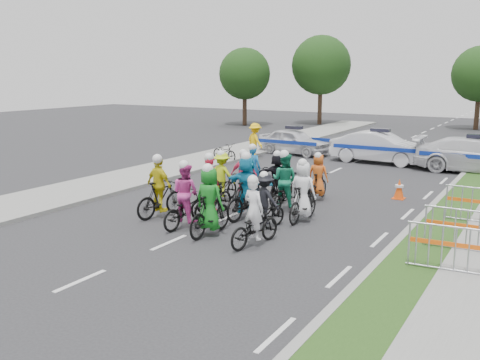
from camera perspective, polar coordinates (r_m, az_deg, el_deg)
The scene contains 29 objects.
ground at distance 13.96m, azimuth -7.58°, elevation -6.64°, with size 90.00×90.00×0.00m, color #28282B.
curb_right at distance 16.27m, azimuth 18.34°, elevation -4.30°, with size 0.20×60.00×0.12m, color gray.
grass_strip at distance 16.15m, azimuth 20.77°, elevation -4.60°, with size 1.20×60.00×0.11m, color #204114.
sidewalk_left at distance 21.75m, azimuth -12.95°, elevation -0.12°, with size 3.00×60.00×0.13m, color gray.
rider_0 at distance 13.46m, azimuth 1.54°, elevation -4.53°, with size 0.95×1.88×1.83m.
rider_1 at distance 14.29m, azimuth -3.24°, elevation -2.96°, with size 0.83×1.88×1.97m.
rider_2 at distance 15.10m, azimuth -5.75°, elevation -2.39°, with size 0.87×1.95×1.93m.
rider_3 at distance 16.24m, azimuth -8.53°, elevation -1.38°, with size 1.03×1.91×1.94m.
rider_4 at distance 14.82m, azimuth 2.69°, elevation -2.85°, with size 1.01×1.71×1.67m.
rider_5 at distance 15.83m, azimuth 0.77°, elevation -1.19°, with size 1.68×2.00×2.04m.
rider_6 at distance 16.34m, azimuth -3.11°, elevation -1.56°, with size 0.85×1.96×1.94m.
rider_7 at distance 15.71m, azimuth 6.73°, elevation -1.81°, with size 0.80×1.80×1.88m.
rider_8 at distance 16.76m, azimuth 4.81°, elevation -0.95°, with size 0.83×1.94×1.97m.
rider_9 at distance 17.72m, azimuth 0.48°, elevation -0.29°, with size 0.98×1.81×1.85m.
rider_10 at distance 18.05m, azimuth -1.89°, elevation -0.15°, with size 0.99×1.74×1.76m.
rider_11 at distance 17.86m, azimuth 4.06°, elevation -0.08°, with size 1.47×1.75×1.79m.
rider_12 at distance 19.07m, azimuth 1.46°, elevation 0.24°, with size 0.66×1.82×1.85m.
rider_13 at distance 18.43m, azimuth 8.34°, elevation -0.13°, with size 0.72×1.60×1.67m.
police_car_0 at distance 28.80m, azimuth 5.76°, elevation 4.11°, with size 1.59×3.96×1.35m, color silver.
police_car_1 at distance 26.65m, azimuth 14.66°, elevation 3.38°, with size 1.60×4.58×1.51m, color silver.
police_car_2 at distance 25.42m, azimuth 23.90°, elevation 2.40°, with size 2.11×5.20×1.51m, color silver.
marshal_hiviz at distance 27.26m, azimuth 1.63°, elevation 4.22°, with size 1.16×0.66×1.79m, color yellow.
barrier_0 at distance 12.32m, azimuth 21.96°, elevation -7.13°, with size 2.00×0.50×1.12m, color #A5A8AD, non-canonical shape.
barrier_1 at distance 13.87m, azimuth 23.02°, elevation -5.18°, with size 2.00×0.50×1.12m, color #A5A8AD, non-canonical shape.
cone_0 at distance 19.27m, azimuth 16.62°, elevation -0.94°, with size 0.40×0.40×0.70m.
parked_bike at distance 26.53m, azimuth -1.67°, elevation 3.02°, with size 0.58×1.65×0.87m, color black.
tree_0 at distance 44.38m, azimuth 0.51°, elevation 11.25°, with size 4.20×4.20×6.30m.
tree_3 at distance 45.78m, azimuth 8.64°, elevation 12.01°, with size 4.90×4.90×7.35m.
tree_4 at distance 44.70m, azimuth 24.26°, elevation 10.27°, with size 4.20×4.20×6.30m.
Camera 1 is at (8.27, -10.39, 4.30)m, focal length 40.00 mm.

